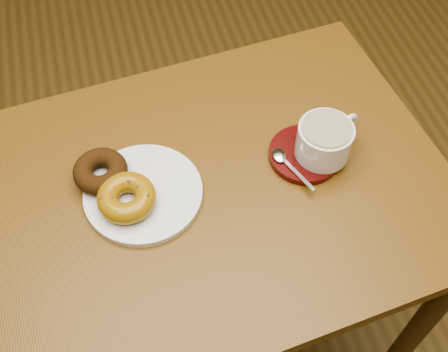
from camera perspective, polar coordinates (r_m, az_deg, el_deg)
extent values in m
cube|color=brown|center=(1.01, -1.10, -1.41)|extent=(0.89, 0.71, 0.03)
cylinder|color=#3F2912|center=(1.37, 18.84, -14.77)|extent=(0.05, 0.05, 0.75)
cylinder|color=#3F2912|center=(1.48, -18.50, -5.85)|extent=(0.05, 0.05, 0.75)
cylinder|color=#3F2912|center=(1.57, 8.70, 2.41)|extent=(0.05, 0.05, 0.75)
cylinder|color=silver|center=(0.99, -8.20, -1.75)|extent=(0.26, 0.26, 0.01)
torus|color=#351D0A|center=(1.00, -12.44, 0.48)|extent=(0.13, 0.13, 0.03)
torus|color=#966A10|center=(0.96, -9.87, -2.18)|extent=(0.13, 0.13, 0.04)
cube|color=#4C3819|center=(0.94, -8.11, -1.24)|extent=(0.01, 0.00, 0.00)
cube|color=#4C3819|center=(0.95, -8.39, -0.68)|extent=(0.01, 0.01, 0.00)
cube|color=#4C3819|center=(0.96, -8.90, -0.28)|extent=(0.01, 0.01, 0.00)
cube|color=#4C3819|center=(0.96, -9.57, -0.08)|extent=(0.01, 0.01, 0.00)
cube|color=#4C3819|center=(0.96, -10.31, -0.12)|extent=(0.00, 0.01, 0.00)
cube|color=#4C3819|center=(0.96, -11.00, -0.39)|extent=(0.01, 0.01, 0.00)
cube|color=#4C3819|center=(0.96, -11.54, -0.85)|extent=(0.01, 0.01, 0.00)
cube|color=#4C3819|center=(0.95, -11.86, -1.43)|extent=(0.01, 0.01, 0.00)
cube|color=#4C3819|center=(0.94, -11.90, -2.06)|extent=(0.01, 0.00, 0.00)
cube|color=#4C3819|center=(0.94, -11.65, -2.63)|extent=(0.01, 0.01, 0.00)
cube|color=#4C3819|center=(0.93, -11.15, -3.06)|extent=(0.01, 0.01, 0.00)
cube|color=#4C3819|center=(0.93, -10.46, -3.28)|extent=(0.01, 0.01, 0.00)
cube|color=#4C3819|center=(0.93, -9.69, -3.25)|extent=(0.00, 0.01, 0.00)
cube|color=#4C3819|center=(0.93, -8.98, -2.96)|extent=(0.01, 0.01, 0.00)
cube|color=#4C3819|center=(0.93, -8.43, -2.48)|extent=(0.01, 0.01, 0.00)
cube|color=#4C3819|center=(0.94, -8.12, -1.87)|extent=(0.01, 0.01, 0.00)
cylinder|color=#3E0908|center=(1.04, 8.18, 2.19)|extent=(0.16, 0.16, 0.01)
cylinder|color=silver|center=(1.01, 10.13, 3.54)|extent=(0.10, 0.10, 0.07)
cylinder|color=#4F3D1B|center=(0.98, 10.42, 4.79)|extent=(0.09, 0.09, 0.00)
torus|color=silver|center=(1.04, 12.46, 5.15)|extent=(0.05, 0.03, 0.05)
ellipsoid|color=silver|center=(1.02, 5.61, 2.12)|extent=(0.02, 0.03, 0.01)
cube|color=silver|center=(1.00, 7.43, 0.29)|extent=(0.04, 0.09, 0.00)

